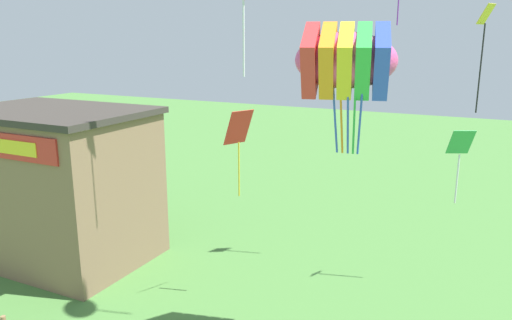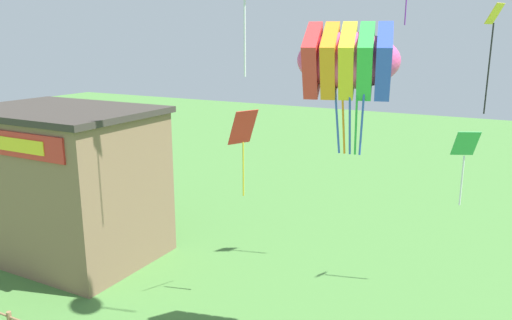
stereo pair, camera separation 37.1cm
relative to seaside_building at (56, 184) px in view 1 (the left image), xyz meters
name	(u,v)px [view 1 (the left image)]	position (x,y,z in m)	size (l,w,h in m)	color
seaside_building	(56,184)	(0.00, 0.00, 0.00)	(7.55, 5.29, 6.18)	#84664C
kite_rainbow_parafoil	(346,61)	(12.17, -1.18, 5.19)	(2.99, 2.49, 3.36)	#E54C8C
kite_red_diamond	(239,135)	(8.26, 0.29, 2.69)	(0.82, 1.02, 2.91)	red
kite_green_diamond	(460,152)	(14.96, 0.70, 2.71)	(0.76, 0.69, 2.12)	green
kite_yellow_diamond	(483,41)	(15.10, 4.51, 5.65)	(0.54, 0.62, 3.53)	yellow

